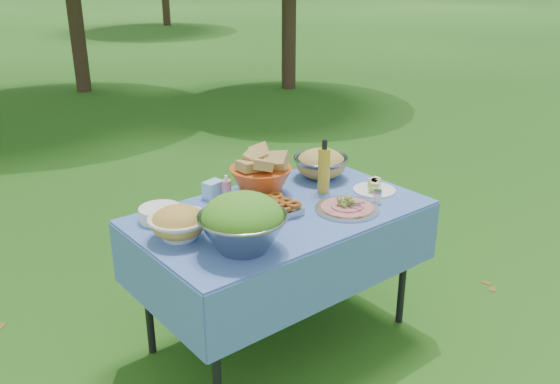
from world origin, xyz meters
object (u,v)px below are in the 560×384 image
(picnic_table, at_px, (281,276))
(oil_bottle, at_px, (324,166))
(bread_bowl, at_px, (261,174))
(pasta_bowl_steel, at_px, (321,163))
(salad_bowl, at_px, (243,222))
(charcuterie_platter, at_px, (347,203))
(plate_stack, at_px, (160,213))

(picnic_table, height_order, oil_bottle, oil_bottle)
(bread_bowl, distance_m, pasta_bowl_steel, 0.42)
(picnic_table, distance_m, oil_bottle, 0.63)
(salad_bowl, height_order, charcuterie_platter, salad_bowl)
(plate_stack, distance_m, pasta_bowl_steel, 1.02)
(picnic_table, bearing_deg, plate_stack, 152.00)
(salad_bowl, bearing_deg, plate_stack, 105.12)
(picnic_table, xyz_separation_m, bread_bowl, (0.07, 0.25, 0.49))
(salad_bowl, xyz_separation_m, charcuterie_platter, (0.66, 0.02, -0.09))
(plate_stack, distance_m, bread_bowl, 0.60)
(charcuterie_platter, bearing_deg, picnic_table, 142.52)
(bread_bowl, bearing_deg, oil_bottle, -35.53)
(oil_bottle, bearing_deg, pasta_bowl_steel, 51.12)
(plate_stack, relative_size, bread_bowl, 0.61)
(plate_stack, height_order, oil_bottle, oil_bottle)
(picnic_table, distance_m, salad_bowl, 0.68)
(picnic_table, distance_m, pasta_bowl_steel, 0.71)
(picnic_table, distance_m, plate_stack, 0.73)
(pasta_bowl_steel, bearing_deg, bread_bowl, 177.37)
(salad_bowl, distance_m, oil_bottle, 0.79)
(salad_bowl, height_order, oil_bottle, oil_bottle)
(bread_bowl, xyz_separation_m, pasta_bowl_steel, (0.42, -0.02, -0.03))
(picnic_table, height_order, charcuterie_platter, charcuterie_platter)
(plate_stack, distance_m, oil_bottle, 0.91)
(plate_stack, bearing_deg, oil_bottle, -14.66)
(plate_stack, xyz_separation_m, pasta_bowl_steel, (1.02, -0.05, 0.05))
(oil_bottle, bearing_deg, plate_stack, 165.34)
(pasta_bowl_steel, bearing_deg, picnic_table, -154.54)
(charcuterie_platter, bearing_deg, salad_bowl, -178.44)
(pasta_bowl_steel, distance_m, oil_bottle, 0.24)
(plate_stack, height_order, charcuterie_platter, charcuterie_platter)
(salad_bowl, relative_size, charcuterie_platter, 1.20)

